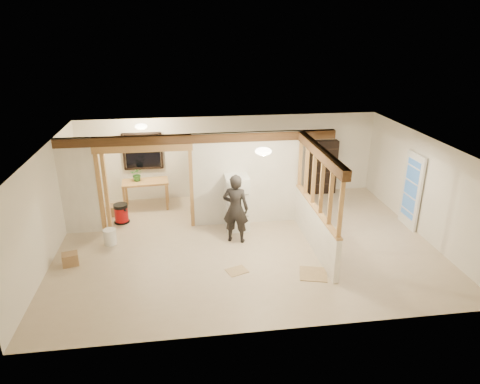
{
  "coord_description": "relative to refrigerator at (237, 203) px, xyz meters",
  "views": [
    {
      "loc": [
        -1.41,
        -9.24,
        5.04
      ],
      "look_at": [
        -0.09,
        0.4,
        1.2
      ],
      "focal_mm": 32.0,
      "sensor_mm": 36.0,
      "label": 1
    }
  ],
  "objects": [
    {
      "name": "potted_plant",
      "position": [
        -2.66,
        1.79,
        0.29
      ],
      "size": [
        0.39,
        0.35,
        0.39
      ],
      "primitive_type": "imported",
      "rotation": [
        0.0,
        0.0,
        -0.14
      ],
      "color": "#376728",
      "rests_on": "work_table"
    },
    {
      "name": "box_util_b",
      "position": [
        -3.34,
        1.31,
        -0.58
      ],
      "size": [
        0.39,
        0.39,
        0.29
      ],
      "primitive_type": "cube",
      "rotation": [
        0.0,
        0.0,
        -0.31
      ],
      "color": "#99724A",
      "rests_on": "floor"
    },
    {
      "name": "wall_front",
      "position": [
        0.1,
        -4.1,
        0.52
      ],
      "size": [
        9.0,
        0.01,
        2.5
      ],
      "primitive_type": "cube",
      "color": "silver",
      "rests_on": "floor"
    },
    {
      "name": "ceiling",
      "position": [
        0.1,
        -0.85,
        1.77
      ],
      "size": [
        9.0,
        6.5,
        0.01
      ],
      "primitive_type": "cube",
      "color": "white"
    },
    {
      "name": "partition_left_stub",
      "position": [
        -3.95,
        0.35,
        0.52
      ],
      "size": [
        0.9,
        0.12,
        2.5
      ],
      "primitive_type": "cube",
      "color": "white",
      "rests_on": "floor"
    },
    {
      "name": "box_front",
      "position": [
        -3.94,
        -1.32,
        -0.59
      ],
      "size": [
        0.4,
        0.35,
        0.28
      ],
      "primitive_type": "cube",
      "rotation": [
        0.0,
        0.0,
        0.25
      ],
      "color": "#99724A",
      "rests_on": "floor"
    },
    {
      "name": "header_beam_back",
      "position": [
        -0.9,
        0.35,
        1.65
      ],
      "size": [
        7.0,
        0.18,
        0.22
      ],
      "primitive_type": "cube",
      "color": "#54351C",
      "rests_on": "ceiling"
    },
    {
      "name": "header_beam_right",
      "position": [
        1.7,
        -1.25,
        1.65
      ],
      "size": [
        0.18,
        3.3,
        0.22
      ],
      "primitive_type": "cube",
      "color": "#54351C",
      "rests_on": "ceiling"
    },
    {
      "name": "woman",
      "position": [
        -0.12,
        -0.69,
        0.15
      ],
      "size": [
        0.74,
        0.6,
        1.75
      ],
      "primitive_type": "imported",
      "rotation": [
        0.0,
        0.0,
        2.8
      ],
      "color": "#252323",
      "rests_on": "floor"
    },
    {
      "name": "ceiling_dome_util",
      "position": [
        -2.4,
        1.45,
        1.75
      ],
      "size": [
        0.32,
        0.32,
        0.14
      ],
      "primitive_type": "ellipsoid",
      "color": "#FFEABF",
      "rests_on": "ceiling"
    },
    {
      "name": "floor_panel_far",
      "position": [
        -0.28,
        -2.09,
        -0.72
      ],
      "size": [
        0.53,
        0.48,
        0.01
      ],
      "primitive_type": "cube",
      "rotation": [
        0.0,
        0.0,
        0.36
      ],
      "color": "tan",
      "rests_on": "floor"
    },
    {
      "name": "doorway_frame",
      "position": [
        -2.3,
        0.35,
        0.37
      ],
      "size": [
        2.46,
        0.14,
        2.2
      ],
      "primitive_type": "cube",
      "color": "tan",
      "rests_on": "floor"
    },
    {
      "name": "shop_vac",
      "position": [
        -3.06,
        0.78,
        -0.46
      ],
      "size": [
        0.46,
        0.46,
        0.54
      ],
      "primitive_type": "cylinder",
      "rotation": [
        0.0,
        0.0,
        -0.12
      ],
      "color": "#92090B",
      "rests_on": "floor"
    },
    {
      "name": "refrigerator",
      "position": [
        0.0,
        0.0,
        0.0
      ],
      "size": [
        0.6,
        0.58,
        1.45
      ],
      "primitive_type": "cube",
      "color": "white",
      "rests_on": "floor"
    },
    {
      "name": "wall_right",
      "position": [
        4.6,
        -0.85,
        0.52
      ],
      "size": [
        0.01,
        6.5,
        2.5
      ],
      "primitive_type": "cube",
      "color": "silver",
      "rests_on": "floor"
    },
    {
      "name": "stud_partition",
      "position": [
        1.7,
        -1.25,
        0.93
      ],
      "size": [
        0.14,
        3.2,
        1.32
      ],
      "primitive_type": "cube",
      "color": "tan",
      "rests_on": "pony_wall"
    },
    {
      "name": "pony_wall",
      "position": [
        1.7,
        -1.25,
        -0.23
      ],
      "size": [
        0.12,
        3.2,
        1.0
      ],
      "primitive_type": "cube",
      "color": "white",
      "rests_on": "floor"
    },
    {
      "name": "wall_back",
      "position": [
        0.1,
        2.4,
        0.52
      ],
      "size": [
        9.0,
        0.01,
        2.5
      ],
      "primitive_type": "cube",
      "color": "silver",
      "rests_on": "floor"
    },
    {
      "name": "ceiling_dome_main",
      "position": [
        0.4,
        -1.35,
        1.75
      ],
      "size": [
        0.36,
        0.36,
        0.16
      ],
      "primitive_type": "ellipsoid",
      "color": "#FFEABF",
      "rests_on": "ceiling"
    },
    {
      "name": "window_back",
      "position": [
        -2.5,
        2.32,
        0.82
      ],
      "size": [
        1.12,
        0.1,
        1.1
      ],
      "primitive_type": "cube",
      "color": "black",
      "rests_on": "wall_back"
    },
    {
      "name": "bookshelf",
      "position": [
        3.0,
        2.19,
        0.13
      ],
      "size": [
        0.85,
        0.28,
        1.7
      ],
      "primitive_type": "cube",
      "color": "black",
      "rests_on": "floor"
    },
    {
      "name": "wall_left",
      "position": [
        -4.4,
        -0.85,
        0.52
      ],
      "size": [
        0.01,
        6.5,
        2.5
      ],
      "primitive_type": "cube",
      "color": "silver",
      "rests_on": "floor"
    },
    {
      "name": "bucket",
      "position": [
        -3.19,
        -0.44,
        -0.53
      ],
      "size": [
        0.4,
        0.4,
        0.39
      ],
      "primitive_type": "cylinder",
      "rotation": [
        0.0,
        0.0,
        -0.37
      ],
      "color": "silver",
      "rests_on": "floor"
    },
    {
      "name": "floor_panel_near",
      "position": [
        1.34,
        -2.45,
        -0.72
      ],
      "size": [
        0.71,
        0.71,
        0.02
      ],
      "primitive_type": "cube",
      "rotation": [
        0.0,
        0.0,
        -0.26
      ],
      "color": "tan",
      "rests_on": "floor"
    },
    {
      "name": "work_table",
      "position": [
        -2.44,
        1.74,
        -0.32
      ],
      "size": [
        1.35,
        0.75,
        0.82
      ],
      "primitive_type": "cube",
      "rotation": [
        0.0,
        0.0,
        0.08
      ],
      "color": "tan",
      "rests_on": "floor"
    },
    {
      "name": "floor",
      "position": [
        0.1,
        -0.85,
        -0.73
      ],
      "size": [
        9.0,
        6.5,
        0.01
      ],
      "primitive_type": "cube",
      "color": "#C4AE91",
      "rests_on": "ground"
    },
    {
      "name": "partition_center",
      "position": [
        0.3,
        0.35,
        0.52
      ],
      "size": [
        2.8,
        0.12,
        2.5
      ],
      "primitive_type": "cube",
      "color": "white",
      "rests_on": "floor"
    },
    {
      "name": "french_door",
      "position": [
        4.52,
        -0.45,
        0.27
      ],
      "size": [
        0.12,
        0.86,
        2.0
      ],
      "primitive_type": "cube",
      "color": "white",
      "rests_on": "floor"
    },
    {
      "name": "box_util_a",
      "position": [
        -1.01,
        0.99,
        -0.59
      ],
      "size": [
        0.37,
        0.34,
        0.26
      ],
      "primitive_type": "cube",
      "rotation": [
        0.0,
        0.0,
        0.29
      ],
      "color": "#99724A",
      "rests_on": "floor"
    },
    {
      "name": "hanging_bulb",
      "position": [
        -1.9,
        0.75,
        1.45
      ],
      "size": [
        0.07,
        0.07,
        0.07
      ],
      "primitive_type": "ellipsoid",
      "color": "#FFD88C",
      "rests_on": "ceiling"
    }
  ]
}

